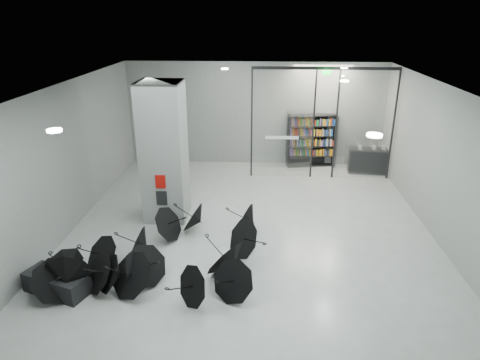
# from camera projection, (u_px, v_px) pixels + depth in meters

# --- Properties ---
(room) EXTENTS (14.00, 14.02, 4.01)m
(room) POSITION_uv_depth(u_px,v_px,m) (249.00, 146.00, 9.74)
(room) COLOR gray
(room) RESTS_ON ground
(column) EXTENTS (1.20, 1.20, 4.00)m
(column) POSITION_uv_depth(u_px,v_px,m) (164.00, 152.00, 12.03)
(column) COLOR slate
(column) RESTS_ON ground
(fire_cabinet) EXTENTS (0.28, 0.04, 0.38)m
(fire_cabinet) POSITION_uv_depth(u_px,v_px,m) (160.00, 182.00, 11.70)
(fire_cabinet) COLOR #A50A07
(fire_cabinet) RESTS_ON column
(info_panel) EXTENTS (0.30, 0.03, 0.42)m
(info_panel) POSITION_uv_depth(u_px,v_px,m) (162.00, 198.00, 11.88)
(info_panel) COLOR black
(info_panel) RESTS_ON column
(exit_sign) EXTENTS (0.30, 0.06, 0.15)m
(exit_sign) POSITION_uv_depth(u_px,v_px,m) (327.00, 73.00, 14.18)
(exit_sign) COLOR #0CE533
(exit_sign) RESTS_ON room
(glass_partition) EXTENTS (5.06, 0.08, 4.00)m
(glass_partition) POSITION_uv_depth(u_px,v_px,m) (322.00, 119.00, 14.97)
(glass_partition) COLOR silver
(glass_partition) RESTS_ON ground
(bench) EXTENTS (1.55, 1.06, 0.46)m
(bench) POSITION_uv_depth(u_px,v_px,m) (57.00, 283.00, 9.21)
(bench) COLOR black
(bench) RESTS_ON ground
(bookshelf) EXTENTS (1.91, 0.68, 2.06)m
(bookshelf) POSITION_uv_depth(u_px,v_px,m) (312.00, 141.00, 16.56)
(bookshelf) COLOR black
(bookshelf) RESTS_ON ground
(shop_counter) EXTENTS (1.61, 0.80, 0.93)m
(shop_counter) POSITION_uv_depth(u_px,v_px,m) (369.00, 161.00, 16.06)
(shop_counter) COLOR black
(shop_counter) RESTS_ON ground
(umbrella_cluster) EXTENTS (5.36, 4.34, 1.30)m
(umbrella_cluster) POSITION_uv_depth(u_px,v_px,m) (154.00, 262.00, 9.82)
(umbrella_cluster) COLOR black
(umbrella_cluster) RESTS_ON ground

